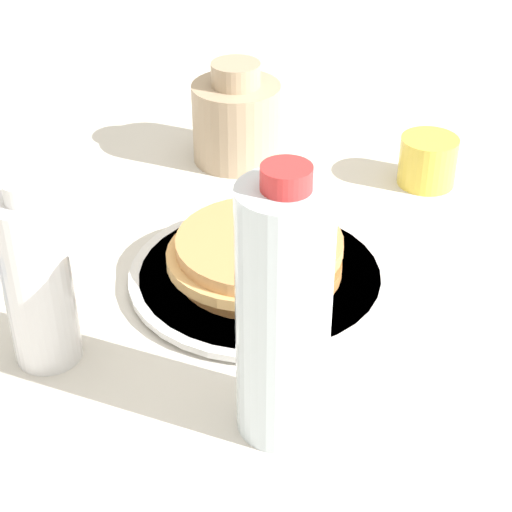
% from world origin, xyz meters
% --- Properties ---
extents(ground_plane, '(4.00, 4.00, 0.00)m').
position_xyz_m(ground_plane, '(0.00, 0.00, 0.00)').
color(ground_plane, silver).
extents(plate, '(0.27, 0.27, 0.01)m').
position_xyz_m(plate, '(0.03, 0.00, 0.01)').
color(plate, white).
rests_on(plate, ground_plane).
extents(pancake_stack, '(0.17, 0.18, 0.04)m').
position_xyz_m(pancake_stack, '(0.03, 0.00, 0.03)').
color(pancake_stack, '#BB773D').
rests_on(pancake_stack, plate).
extents(juice_glass, '(0.07, 0.07, 0.06)m').
position_xyz_m(juice_glass, '(0.19, -0.25, 0.03)').
color(juice_glass, yellow).
rests_on(juice_glass, ground_plane).
extents(cream_jug, '(0.11, 0.11, 0.13)m').
position_xyz_m(cream_jug, '(0.31, -0.03, 0.06)').
color(cream_jug, tan).
rests_on(cream_jug, ground_plane).
extents(water_bottle_near, '(0.06, 0.06, 0.18)m').
position_xyz_m(water_bottle_near, '(-0.04, 0.22, 0.09)').
color(water_bottle_near, white).
rests_on(water_bottle_near, ground_plane).
extents(water_bottle_mid, '(0.08, 0.08, 0.25)m').
position_xyz_m(water_bottle_mid, '(-0.18, 0.03, 0.12)').
color(water_bottle_mid, silver).
rests_on(water_bottle_mid, ground_plane).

